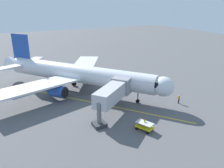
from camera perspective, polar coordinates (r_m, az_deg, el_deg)
The scene contains 11 objects.
ground_plane at distance 51.90m, azimuth -11.01°, elevation -1.46°, with size 220.00×220.00×0.00m, color #565659.
apron_lead_in_line at distance 45.34m, azimuth -5.69°, elevation -4.38°, with size 0.24×40.00×0.01m, color yellow.
airplane at distance 49.37m, azimuth -8.73°, elevation 2.49°, with size 31.64×34.49×11.50m.
jet_bridge at distance 39.76m, azimuth 0.59°, elevation -1.98°, with size 10.24×8.62×5.40m.
ground_crew_marshaller at distance 45.89m, azimuth 16.25°, elevation -3.62°, with size 0.45×0.47×1.71m.
ground_crew_wing_walker at distance 35.92m, azimuth 8.05°, elevation -9.82°, with size 0.37×0.46×1.71m.
tug_near_nose at distance 56.45m, azimuth 6.44°, elevation 1.31°, with size 2.63×2.72×1.50m.
baggage_cart_portside at distance 71.51m, azimuth -6.04°, elevation 5.27°, with size 1.89×2.78×1.27m.
baggage_cart_starboard_side at distance 35.83m, azimuth 8.06°, elevation -10.33°, with size 2.38×2.95×1.27m.
safety_cone_nose_left at distance 38.93m, azimuth 7.82°, elevation -8.34°, with size 0.32×0.32×0.55m, color #F2590F.
safety_cone_nose_right at distance 36.04m, azimuth 8.51°, elevation -10.86°, with size 0.32×0.32×0.55m, color #F2590F.
Camera 1 is at (12.93, 46.71, 18.57)m, focal length 36.87 mm.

